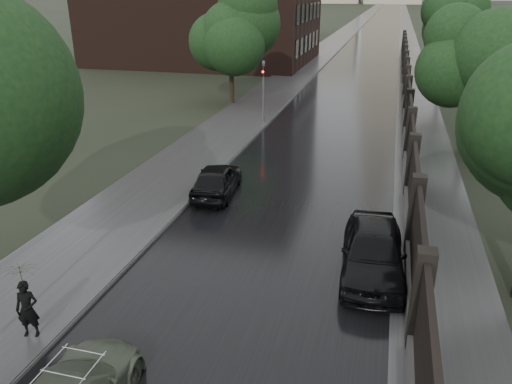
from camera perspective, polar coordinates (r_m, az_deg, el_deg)
name	(u,v)px	position (r m, az deg, el deg)	size (l,w,h in m)	color
road	(388,12)	(195.75, 14.86, 19.24)	(8.00, 420.00, 0.02)	black
sidewalk_left	(371,12)	(195.95, 13.01, 19.43)	(4.00, 420.00, 0.16)	#2D2D2D
verge_right	(404,12)	(195.73, 16.55, 19.09)	(3.00, 420.00, 0.08)	#2D2D2D
fence_right	(406,95)	(38.26, 16.82, 10.59)	(0.45, 75.72, 2.70)	#383533
tree_left_far	(231,32)	(37.46, -2.91, 17.80)	(4.25, 4.25, 7.39)	black
tree_right_b	(478,57)	(28.04, 24.04, 13.86)	(4.08, 4.08, 7.01)	black
tree_right_c	(448,30)	(45.85, 21.05, 16.89)	(4.08, 4.08, 7.01)	black
traffic_light	(263,87)	(32.03, 0.86, 11.92)	(0.16, 0.32, 4.00)	#59595E
hatchback_left	(217,179)	(21.10, -4.51, 1.43)	(1.60, 3.98, 1.36)	black
car_right_near	(373,251)	(15.60, 13.24, -6.59)	(1.87, 4.65, 1.58)	black
pedestrian_umbrella	(21,280)	(13.26, -25.23, -9.12)	(1.10, 1.11, 2.37)	black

